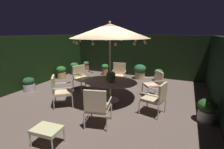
{
  "coord_description": "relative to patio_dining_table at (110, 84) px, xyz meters",
  "views": [
    {
      "loc": [
        2.56,
        -5.06,
        2.34
      ],
      "look_at": [
        0.28,
        -0.02,
        0.91
      ],
      "focal_mm": 26.4,
      "sensor_mm": 36.0,
      "label": 1
    }
  ],
  "objects": [
    {
      "name": "centerpiece_planter",
      "position": [
        0.07,
        -0.09,
        0.33
      ],
      "size": [
        0.3,
        0.3,
        0.39
      ],
      "color": "#847050",
      "rests_on": "patio_dining_table"
    },
    {
      "name": "patio_chair_northeast",
      "position": [
        -1.57,
        0.58,
        -0.02
      ],
      "size": [
        0.8,
        0.82,
        1.0
      ],
      "color": "#B9B6A5",
      "rests_on": "ground_plane"
    },
    {
      "name": "ottoman_footrest",
      "position": [
        -0.22,
        -2.67,
        -0.26
      ],
      "size": [
        0.62,
        0.47,
        0.4
      ],
      "color": "#B4B1AA",
      "rests_on": "ground_plane"
    },
    {
      "name": "potted_plant_right_far",
      "position": [
        -3.43,
        -0.46,
        -0.31
      ],
      "size": [
        0.45,
        0.45,
        0.56
      ],
      "color": "beige",
      "rests_on": "ground_plane"
    },
    {
      "name": "patio_chair_south",
      "position": [
        1.63,
        -0.36,
        -0.05
      ],
      "size": [
        0.72,
        0.7,
        0.97
      ],
      "color": "#B5B5A8",
      "rests_on": "ground_plane"
    },
    {
      "name": "potted_plant_left_far",
      "position": [
        -1.81,
        3.21,
        -0.27
      ],
      "size": [
        0.39,
        0.39,
        0.6
      ],
      "color": "#A26647",
      "rests_on": "ground_plane"
    },
    {
      "name": "potted_plant_front_corner",
      "position": [
        2.94,
        -0.19,
        -0.26
      ],
      "size": [
        0.5,
        0.5,
        0.62
      ],
      "color": "beige",
      "rests_on": "ground_plane"
    },
    {
      "name": "potted_plant_right_near",
      "position": [
        1.14,
        3.18,
        -0.3
      ],
      "size": [
        0.43,
        0.43,
        0.59
      ],
      "color": "silver",
      "rests_on": "ground_plane"
    },
    {
      "name": "patio_umbrella",
      "position": [
        -0.0,
        -0.0,
        1.77
      ],
      "size": [
        2.56,
        2.56,
        2.67
      ],
      "color": "#B3B6A5",
      "rests_on": "ground_plane"
    },
    {
      "name": "patio_dining_table",
      "position": [
        0.0,
        0.0,
        0.0
      ],
      "size": [
        1.87,
        1.5,
        0.72
      ],
      "color": "#B6B1A6",
      "rests_on": "ground_plane"
    },
    {
      "name": "hedge_backdrop_rear",
      "position": [
        -0.28,
        3.85,
        0.5
      ],
      "size": [
        7.63,
        0.3,
        2.19
      ],
      "primitive_type": "cube",
      "color": "black",
      "rests_on": "ground_plane"
    },
    {
      "name": "patio_chair_southeast",
      "position": [
        0.4,
        -1.63,
        -0.02
      ],
      "size": [
        0.73,
        0.75,
        1.04
      ],
      "color": "#BAB7AA",
      "rests_on": "ground_plane"
    },
    {
      "name": "potted_plant_back_left",
      "position": [
        -3.52,
        1.58,
        -0.26
      ],
      "size": [
        0.49,
        0.49,
        0.64
      ],
      "color": "tan",
      "rests_on": "ground_plane"
    },
    {
      "name": "patio_chair_east",
      "position": [
        -1.31,
        -1.04,
        -0.04
      ],
      "size": [
        0.84,
        0.84,
        1.0
      ],
      "color": "#B6B6AB",
      "rests_on": "ground_plane"
    },
    {
      "name": "ground_plane",
      "position": [
        -0.28,
        0.18,
        -0.61
      ],
      "size": [
        7.63,
        7.65,
        0.02
      ],
      "primitive_type": "cube",
      "color": "brown"
    },
    {
      "name": "potted_plant_back_right",
      "position": [
        -3.44,
        2.58,
        -0.23
      ],
      "size": [
        0.47,
        0.47,
        0.66
      ],
      "color": "#896448",
      "rests_on": "ground_plane"
    },
    {
      "name": "potted_plant_back_center",
      "position": [
        -3.22,
        3.45,
        -0.27
      ],
      "size": [
        0.37,
        0.36,
        0.61
      ],
      "color": "#A06950",
      "rests_on": "ground_plane"
    },
    {
      "name": "potted_plant_left_near",
      "position": [
        0.21,
        3.18,
        -0.2
      ],
      "size": [
        0.62,
        0.62,
        0.74
      ],
      "color": "tan",
      "rests_on": "ground_plane"
    },
    {
      "name": "hedge_backdrop_left",
      "position": [
        -3.94,
        0.18,
        0.5
      ],
      "size": [
        0.3,
        7.65,
        2.19
      ],
      "primitive_type": "cube",
      "color": "black",
      "rests_on": "ground_plane"
    },
    {
      "name": "patio_chair_southwest",
      "position": [
        1.34,
        0.99,
        -0.04
      ],
      "size": [
        0.78,
        0.78,
        0.96
      ],
      "color": "#B6ADAB",
      "rests_on": "ground_plane"
    },
    {
      "name": "patio_chair_north",
      "position": [
        -0.34,
        1.64,
        -0.02
      ],
      "size": [
        0.7,
        0.67,
        1.02
      ],
      "color": "#BAAEA9",
      "rests_on": "ground_plane"
    }
  ]
}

